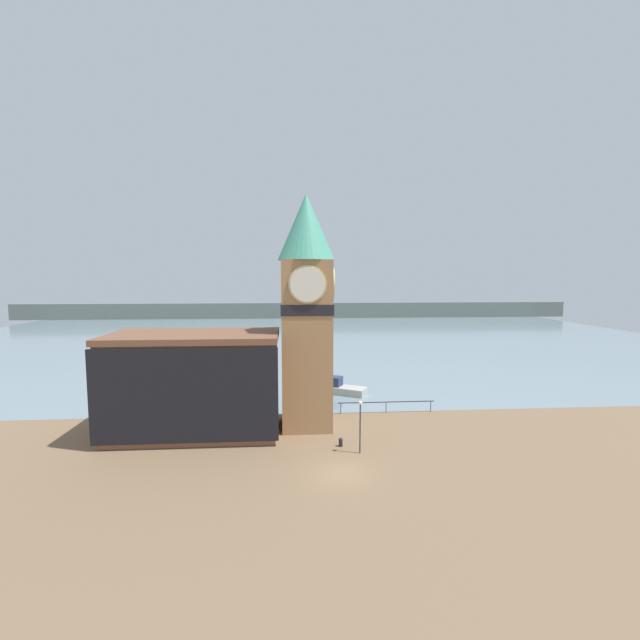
% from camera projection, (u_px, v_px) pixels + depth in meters
% --- Properties ---
extents(ground_plane, '(160.00, 160.00, 0.00)m').
position_uv_depth(ground_plane, '(341.00, 473.00, 28.56)').
color(ground_plane, brown).
extents(water, '(160.00, 120.00, 0.00)m').
position_uv_depth(water, '(303.00, 334.00, 100.85)').
color(water, gray).
rests_on(water, ground_plane).
extents(far_shoreline, '(180.00, 3.00, 5.00)m').
position_uv_depth(far_shoreline, '(299.00, 310.00, 140.31)').
color(far_shoreline, slate).
rests_on(far_shoreline, water).
extents(pier_railing, '(9.46, 0.08, 1.09)m').
position_uv_depth(pier_railing, '(386.00, 403.00, 41.40)').
color(pier_railing, '#333338').
rests_on(pier_railing, ground_plane).
extents(clock_tower, '(4.87, 4.87, 20.08)m').
position_uv_depth(clock_tower, '(307.00, 306.00, 36.67)').
color(clock_tower, '#9E754C').
rests_on(clock_tower, ground_plane).
extents(pier_building, '(14.08, 7.88, 8.44)m').
position_uv_depth(pier_building, '(195.00, 383.00, 35.96)').
color(pier_building, '#935B42').
rests_on(pier_building, ground_plane).
extents(boat_near, '(6.47, 4.82, 1.84)m').
position_uv_depth(boat_near, '(336.00, 387.00, 48.68)').
color(boat_near, '#B7B2A8').
rests_on(boat_near, water).
extents(mooring_bollard_near, '(0.32, 0.32, 0.68)m').
position_uv_depth(mooring_bollard_near, '(341.00, 442.00, 33.14)').
color(mooring_bollard_near, black).
rests_on(mooring_bollard_near, ground_plane).
extents(lamp_post, '(0.32, 0.32, 3.99)m').
position_uv_depth(lamp_post, '(360.00, 417.00, 31.62)').
color(lamp_post, '#2D2D33').
rests_on(lamp_post, ground_plane).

